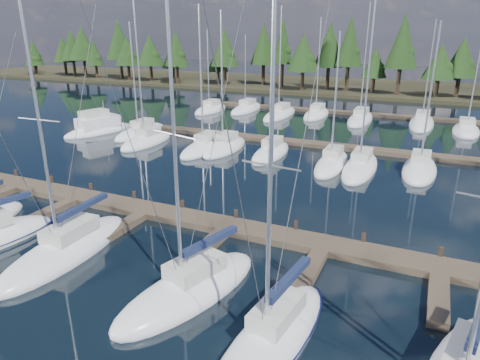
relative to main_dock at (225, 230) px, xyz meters
The scene contains 10 objects.
ground 12.65m from the main_dock, 90.00° to the left, with size 260.00×260.00×0.00m, color black.
far_shore 72.64m from the main_dock, 90.00° to the left, with size 220.00×30.00×0.60m, color #2F2C1A.
main_dock is the anchor object (origin of this frame).
back_docks 32.23m from the main_dock, 90.00° to the left, with size 50.00×21.80×0.40m.
front_sailboat_2 9.01m from the main_dock, 138.87° to the right, with size 3.26×9.54×13.87m.
front_sailboat_3 6.56m from the main_dock, 77.95° to the right, with size 5.11×9.00×14.13m.
front_sailboat_4 10.04m from the main_dock, 52.94° to the right, with size 3.58×9.11×13.71m.
back_sailboat_rows 27.37m from the main_dock, 91.10° to the left, with size 43.74×32.82×16.24m.
motor_yacht_left 31.61m from the main_dock, 145.17° to the left, with size 5.37×9.60×4.56m.
tree_line 63.30m from the main_dock, 91.36° to the left, with size 184.87×11.64×13.90m.
Camera 1 is at (10.62, -3.70, 11.75)m, focal length 32.00 mm.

